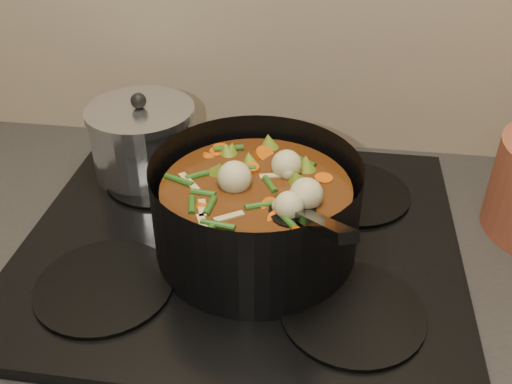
# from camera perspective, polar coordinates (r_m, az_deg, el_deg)

# --- Properties ---
(stovetop) EXTENTS (0.62, 0.54, 0.03)m
(stovetop) POSITION_cam_1_polar(r_m,az_deg,el_deg) (0.84, -1.40, -4.88)
(stovetop) COLOR black
(stovetop) RESTS_ON counter
(stockpot) EXTENTS (0.31, 0.37, 0.21)m
(stockpot) POSITION_cam_1_polar(r_m,az_deg,el_deg) (0.77, 0.02, -1.97)
(stockpot) COLOR black
(stockpot) RESTS_ON stovetop
(saucepan) EXTENTS (0.18, 0.18, 0.14)m
(saucepan) POSITION_cam_1_polar(r_m,az_deg,el_deg) (0.96, -11.19, 5.11)
(saucepan) COLOR silver
(saucepan) RESTS_ON stovetop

